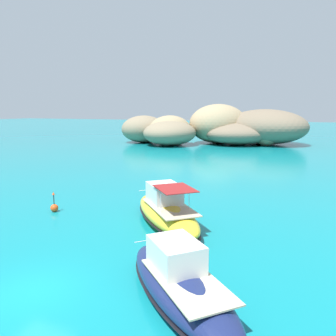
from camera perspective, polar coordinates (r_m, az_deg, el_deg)
The scene contains 6 objects.
ground_plane at distance 15.49m, azimuth -22.34°, elevation -19.08°, with size 400.00×400.00×0.00m, color #0F7F89.
islet_large at distance 73.00m, azimuth 13.15°, elevation 6.85°, with size 29.32×23.11×8.47m.
islet_small at distance 71.43m, azimuth -1.41°, elevation 6.38°, with size 20.58×16.73×6.08m.
motorboat_yellow at distance 21.49m, azimuth -0.29°, elevation -7.46°, with size 7.89×8.30×2.76m.
motorboat_navy at distance 13.43m, azimuth 1.99°, elevation -19.18°, with size 7.42×7.30×2.36m.
channel_buoy at distance 25.59m, azimuth -18.98°, elevation -6.40°, with size 0.56×0.56×1.48m.
Camera 1 is at (9.89, -9.38, 7.36)m, focal length 35.42 mm.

